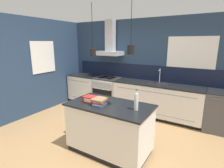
% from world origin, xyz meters
% --- Properties ---
extents(ground_plane, '(16.00, 16.00, 0.00)m').
position_xyz_m(ground_plane, '(0.00, 0.00, 0.00)').
color(ground_plane, '#A87F51').
rests_on(ground_plane, ground).
extents(wall_back, '(5.60, 2.35, 2.60)m').
position_xyz_m(wall_back, '(-0.06, 2.00, 1.36)').
color(wall_back, navy).
rests_on(wall_back, ground_plane).
extents(wall_left, '(0.08, 3.80, 2.60)m').
position_xyz_m(wall_left, '(-2.43, 0.70, 1.30)').
color(wall_left, navy).
rests_on(wall_left, ground_plane).
extents(counter_run_left, '(1.01, 0.64, 0.91)m').
position_xyz_m(counter_run_left, '(-1.86, 1.69, 0.46)').
color(counter_run_left, black).
rests_on(counter_run_left, ground_plane).
extents(counter_run_sink, '(2.30, 0.64, 1.28)m').
position_xyz_m(counter_run_sink, '(0.56, 1.69, 0.46)').
color(counter_run_sink, black).
rests_on(counter_run_sink, ground_plane).
extents(oven_range, '(0.78, 0.66, 0.91)m').
position_xyz_m(oven_range, '(-0.97, 1.69, 0.46)').
color(oven_range, '#B5B5BA').
rests_on(oven_range, ground_plane).
extents(dishwasher, '(0.60, 0.65, 0.91)m').
position_xyz_m(dishwasher, '(2.00, 1.69, 0.46)').
color(dishwasher, '#4C4C51').
rests_on(dishwasher, ground_plane).
extents(kitchen_island, '(1.48, 0.81, 0.91)m').
position_xyz_m(kitchen_island, '(0.31, -0.26, 0.46)').
color(kitchen_island, black).
rests_on(kitchen_island, ground_plane).
extents(bottle_on_island, '(0.07, 0.07, 0.34)m').
position_xyz_m(bottle_on_island, '(0.81, -0.25, 1.05)').
color(bottle_on_island, silver).
rests_on(bottle_on_island, kitchen_island).
extents(book_stack, '(0.24, 0.34, 0.11)m').
position_xyz_m(book_stack, '(0.19, -0.35, 0.97)').
color(book_stack, '#335684').
rests_on(book_stack, kitchen_island).
extents(red_supply_box, '(0.24, 0.19, 0.11)m').
position_xyz_m(red_supply_box, '(-0.04, -0.33, 0.96)').
color(red_supply_box, red).
rests_on(red_supply_box, kitchen_island).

